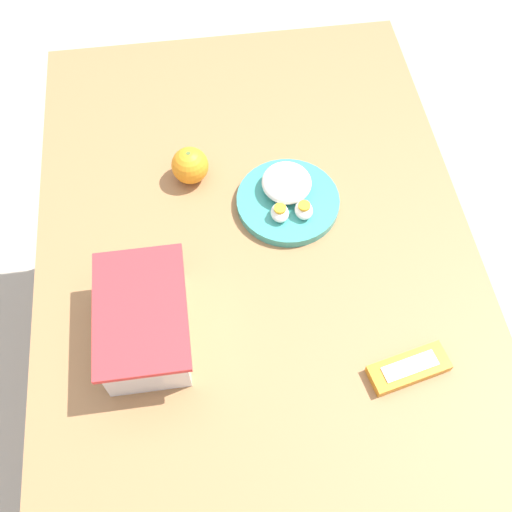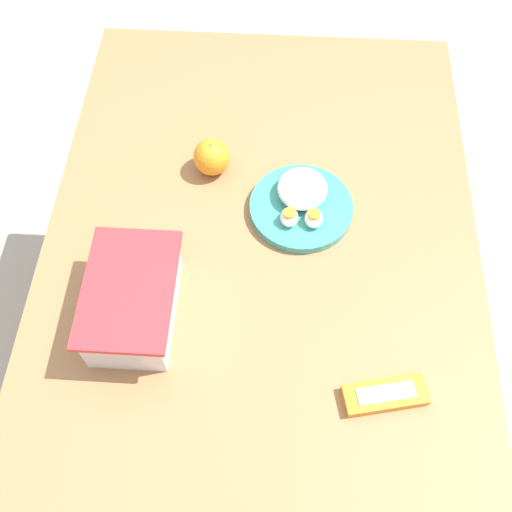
{
  "view_description": "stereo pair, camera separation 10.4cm",
  "coord_description": "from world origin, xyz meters",
  "px_view_note": "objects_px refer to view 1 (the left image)",
  "views": [
    {
      "loc": [
        -0.6,
        0.08,
        1.67
      ],
      "look_at": [
        -0.07,
        0.01,
        0.77
      ],
      "focal_mm": 42.0,
      "sensor_mm": 36.0,
      "label": 1
    },
    {
      "loc": [
        -0.6,
        -0.03,
        1.67
      ],
      "look_at": [
        -0.07,
        0.01,
        0.77
      ],
      "focal_mm": 42.0,
      "sensor_mm": 36.0,
      "label": 2
    }
  ],
  "objects_px": {
    "food_container": "(145,322)",
    "orange_fruit": "(190,165)",
    "rice_plate": "(288,196)",
    "candy_bar": "(409,368)"
  },
  "relations": [
    {
      "from": "rice_plate",
      "to": "candy_bar",
      "type": "distance_m",
      "value": 0.38
    },
    {
      "from": "rice_plate",
      "to": "candy_bar",
      "type": "height_order",
      "value": "rice_plate"
    },
    {
      "from": "orange_fruit",
      "to": "candy_bar",
      "type": "bearing_deg",
      "value": -144.63
    },
    {
      "from": "food_container",
      "to": "candy_bar",
      "type": "relative_size",
      "value": 1.58
    },
    {
      "from": "food_container",
      "to": "rice_plate",
      "type": "bearing_deg",
      "value": -49.34
    },
    {
      "from": "orange_fruit",
      "to": "rice_plate",
      "type": "height_order",
      "value": "orange_fruit"
    },
    {
      "from": "orange_fruit",
      "to": "candy_bar",
      "type": "relative_size",
      "value": 0.51
    },
    {
      "from": "food_container",
      "to": "orange_fruit",
      "type": "bearing_deg",
      "value": -17.01
    },
    {
      "from": "food_container",
      "to": "rice_plate",
      "type": "height_order",
      "value": "food_container"
    },
    {
      "from": "orange_fruit",
      "to": "rice_plate",
      "type": "relative_size",
      "value": 0.37
    }
  ]
}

